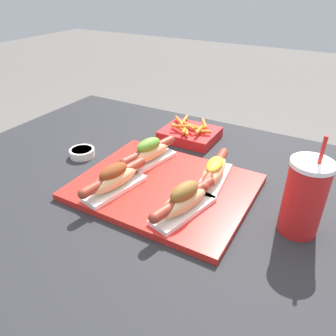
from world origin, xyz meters
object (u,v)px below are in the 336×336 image
at_px(hot_dog_3, 214,171).
at_px(drink_cup, 304,197).
at_px(fries_basket, 190,134).
at_px(hot_dog_0, 114,179).
at_px(hot_dog_1, 184,200).
at_px(hot_dog_2, 149,152).
at_px(serving_tray, 164,187).
at_px(sauce_bowl, 82,152).

xyz_separation_m(hot_dog_3, drink_cup, (0.23, -0.07, 0.04)).
bearing_deg(fries_basket, drink_cup, -35.86).
xyz_separation_m(hot_dog_0, hot_dog_3, (0.21, 0.17, -0.00)).
xyz_separation_m(hot_dog_1, fries_basket, (-0.18, 0.40, -0.03)).
xyz_separation_m(hot_dog_0, hot_dog_2, (0.00, 0.17, 0.00)).
distance_m(serving_tray, hot_dog_1, 0.14).
distance_m(hot_dog_0, hot_dog_1, 0.20).
height_order(hot_dog_1, hot_dog_3, hot_dog_1).
height_order(drink_cup, fries_basket, drink_cup).
bearing_deg(drink_cup, serving_tray, -177.94).
bearing_deg(hot_dog_1, sauce_bowl, 164.78).
bearing_deg(sauce_bowl, hot_dog_2, 11.02).
relative_size(hot_dog_3, sauce_bowl, 2.80).
distance_m(hot_dog_0, sauce_bowl, 0.26).
bearing_deg(sauce_bowl, drink_cup, -1.82).
bearing_deg(hot_dog_3, hot_dog_2, -179.89).
distance_m(hot_dog_0, drink_cup, 0.45).
bearing_deg(hot_dog_2, fries_basket, 86.11).
bearing_deg(hot_dog_2, hot_dog_0, -90.10).
relative_size(hot_dog_0, fries_basket, 1.17).
bearing_deg(fries_basket, hot_dog_0, -92.35).
height_order(serving_tray, sauce_bowl, sauce_bowl).
relative_size(hot_dog_0, hot_dog_3, 0.99).
relative_size(hot_dog_0, sauce_bowl, 2.78).
relative_size(hot_dog_2, hot_dog_3, 0.98).
height_order(hot_dog_3, fries_basket, hot_dog_3).
relative_size(hot_dog_1, drink_cup, 0.90).
bearing_deg(hot_dog_2, hot_dog_3, 0.11).
xyz_separation_m(serving_tray, drink_cup, (0.34, 0.01, 0.08)).
height_order(hot_dog_2, hot_dog_3, hot_dog_2).
xyz_separation_m(serving_tray, hot_dog_1, (0.10, -0.08, 0.04)).
bearing_deg(drink_cup, hot_dog_3, 164.35).
distance_m(hot_dog_1, hot_dog_3, 0.16).
distance_m(hot_dog_1, drink_cup, 0.26).
xyz_separation_m(hot_dog_2, drink_cup, (0.44, -0.07, 0.04)).
relative_size(serving_tray, hot_dog_3, 2.08).
relative_size(hot_dog_1, sauce_bowl, 2.74).
bearing_deg(serving_tray, fries_basket, 104.25).
relative_size(sauce_bowl, fries_basket, 0.42).
bearing_deg(sauce_bowl, serving_tray, -5.93).
bearing_deg(fries_basket, sauce_bowl, -130.30).
relative_size(serving_tray, hot_dog_1, 2.12).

